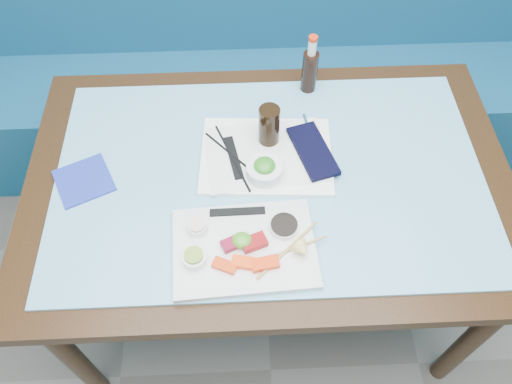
{
  "coord_description": "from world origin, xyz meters",
  "views": [
    {
      "loc": [
        -0.08,
        0.6,
        1.9
      ],
      "look_at": [
        -0.04,
        1.36,
        0.8
      ],
      "focal_mm": 35.0,
      "sensor_mm": 36.0,
      "label": 1
    }
  ],
  "objects_px": {
    "booth_bench": "(256,76)",
    "blue_napkin": "(84,181)",
    "cola_glass": "(269,125)",
    "cola_bottle_body": "(309,72)",
    "sashimi_plate": "(244,248)",
    "serving_tray": "(266,156)",
    "dining_table": "(269,193)",
    "seaweed_bowl": "(264,171)"
  },
  "relations": [
    {
      "from": "seaweed_bowl",
      "to": "sashimi_plate",
      "type": "bearing_deg",
      "value": -105.51
    },
    {
      "from": "serving_tray",
      "to": "blue_napkin",
      "type": "distance_m",
      "value": 0.52
    },
    {
      "from": "serving_tray",
      "to": "seaweed_bowl",
      "type": "height_order",
      "value": "seaweed_bowl"
    },
    {
      "from": "booth_bench",
      "to": "dining_table",
      "type": "bearing_deg",
      "value": -90.0
    },
    {
      "from": "cola_bottle_body",
      "to": "blue_napkin",
      "type": "bearing_deg",
      "value": -152.74
    },
    {
      "from": "booth_bench",
      "to": "sashimi_plate",
      "type": "height_order",
      "value": "booth_bench"
    },
    {
      "from": "dining_table",
      "to": "blue_napkin",
      "type": "height_order",
      "value": "blue_napkin"
    },
    {
      "from": "booth_bench",
      "to": "blue_napkin",
      "type": "height_order",
      "value": "booth_bench"
    },
    {
      "from": "booth_bench",
      "to": "dining_table",
      "type": "xyz_separation_m",
      "value": [
        0.0,
        -0.84,
        0.29
      ]
    },
    {
      "from": "serving_tray",
      "to": "seaweed_bowl",
      "type": "distance_m",
      "value": 0.08
    },
    {
      "from": "blue_napkin",
      "to": "seaweed_bowl",
      "type": "bearing_deg",
      "value": -1.31
    },
    {
      "from": "seaweed_bowl",
      "to": "cola_glass",
      "type": "bearing_deg",
      "value": 81.25
    },
    {
      "from": "blue_napkin",
      "to": "cola_bottle_body",
      "type": "bearing_deg",
      "value": 27.26
    },
    {
      "from": "sashimi_plate",
      "to": "blue_napkin",
      "type": "xyz_separation_m",
      "value": [
        -0.45,
        0.24,
        -0.01
      ]
    },
    {
      "from": "booth_bench",
      "to": "blue_napkin",
      "type": "xyz_separation_m",
      "value": [
        -0.53,
        -0.84,
        0.39
      ]
    },
    {
      "from": "booth_bench",
      "to": "sashimi_plate",
      "type": "bearing_deg",
      "value": -94.24
    },
    {
      "from": "serving_tray",
      "to": "cola_bottle_body",
      "type": "bearing_deg",
      "value": 65.19
    },
    {
      "from": "cola_glass",
      "to": "blue_napkin",
      "type": "relative_size",
      "value": 0.86
    },
    {
      "from": "cola_bottle_body",
      "to": "serving_tray",
      "type": "bearing_deg",
      "value": -118.14
    },
    {
      "from": "seaweed_bowl",
      "to": "cola_glass",
      "type": "xyz_separation_m",
      "value": [
        0.02,
        0.13,
        0.04
      ]
    },
    {
      "from": "dining_table",
      "to": "serving_tray",
      "type": "height_order",
      "value": "serving_tray"
    },
    {
      "from": "seaweed_bowl",
      "to": "cola_glass",
      "type": "height_order",
      "value": "cola_glass"
    },
    {
      "from": "dining_table",
      "to": "sashimi_plate",
      "type": "height_order",
      "value": "sashimi_plate"
    },
    {
      "from": "sashimi_plate",
      "to": "blue_napkin",
      "type": "height_order",
      "value": "sashimi_plate"
    },
    {
      "from": "serving_tray",
      "to": "blue_napkin",
      "type": "height_order",
      "value": "serving_tray"
    },
    {
      "from": "sashimi_plate",
      "to": "seaweed_bowl",
      "type": "xyz_separation_m",
      "value": [
        0.06,
        0.23,
        0.03
      ]
    },
    {
      "from": "sashimi_plate",
      "to": "blue_napkin",
      "type": "relative_size",
      "value": 2.47
    },
    {
      "from": "booth_bench",
      "to": "cola_glass",
      "type": "distance_m",
      "value": 0.86
    },
    {
      "from": "dining_table",
      "to": "blue_napkin",
      "type": "xyz_separation_m",
      "value": [
        -0.53,
        -0.0,
        0.09
      ]
    },
    {
      "from": "seaweed_bowl",
      "to": "cola_glass",
      "type": "distance_m",
      "value": 0.14
    },
    {
      "from": "sashimi_plate",
      "to": "blue_napkin",
      "type": "bearing_deg",
      "value": 148.59
    },
    {
      "from": "serving_tray",
      "to": "dining_table",
      "type": "bearing_deg",
      "value": -80.67
    },
    {
      "from": "booth_bench",
      "to": "cola_glass",
      "type": "height_order",
      "value": "booth_bench"
    },
    {
      "from": "cola_bottle_body",
      "to": "blue_napkin",
      "type": "distance_m",
      "value": 0.76
    },
    {
      "from": "seaweed_bowl",
      "to": "dining_table",
      "type": "bearing_deg",
      "value": 35.89
    },
    {
      "from": "booth_bench",
      "to": "cola_bottle_body",
      "type": "xyz_separation_m",
      "value": [
        0.14,
        -0.49,
        0.45
      ]
    },
    {
      "from": "blue_napkin",
      "to": "sashimi_plate",
      "type": "bearing_deg",
      "value": -28.26
    },
    {
      "from": "sashimi_plate",
      "to": "blue_napkin",
      "type": "distance_m",
      "value": 0.51
    },
    {
      "from": "dining_table",
      "to": "sashimi_plate",
      "type": "distance_m",
      "value": 0.27
    },
    {
      "from": "cola_glass",
      "to": "blue_napkin",
      "type": "distance_m",
      "value": 0.55
    },
    {
      "from": "dining_table",
      "to": "booth_bench",
      "type": "bearing_deg",
      "value": 90.0
    },
    {
      "from": "cola_glass",
      "to": "cola_bottle_body",
      "type": "bearing_deg",
      "value": 58.2
    }
  ]
}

